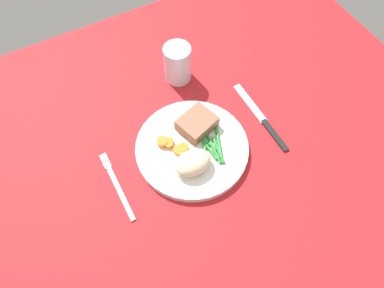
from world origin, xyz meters
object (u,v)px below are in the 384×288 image
at_px(dinner_plate, 192,148).
at_px(knife, 261,118).
at_px(meat_portion, 197,123).
at_px(fork, 117,186).
at_px(water_glass, 178,65).

bearing_deg(dinner_plate, knife, -0.92).
xyz_separation_m(dinner_plate, knife, (0.18, -0.00, -0.01)).
height_order(dinner_plate, meat_portion, meat_portion).
height_order(fork, water_glass, water_glass).
bearing_deg(water_glass, knife, -61.37).
xyz_separation_m(fork, knife, (0.35, -0.00, -0.00)).
xyz_separation_m(fork, water_glass, (0.24, 0.20, 0.04)).
height_order(meat_portion, water_glass, water_glass).
bearing_deg(meat_portion, fork, -168.91).
bearing_deg(fork, water_glass, 42.37).
bearing_deg(knife, meat_portion, 165.20).
bearing_deg(fork, dinner_plate, 3.76).
distance_m(fork, knife, 0.35).
relative_size(meat_portion, fork, 0.46).
distance_m(meat_portion, water_glass, 0.16).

